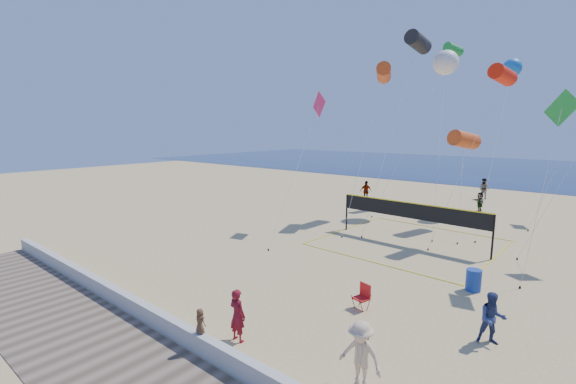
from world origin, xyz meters
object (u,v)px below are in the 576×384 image
Objects in this scene: woman at (237,315)px; camp_chair at (363,295)px; volleyball_net at (411,215)px; trash_barrel at (474,280)px.

camp_chair is (1.93, 4.40, -0.31)m from woman.
camp_chair is at bearing -75.14° from volleyball_net.
woman is 1.61× the size of camp_chair.
trash_barrel is 0.10× the size of volleyball_net.
camp_chair is at bearing -112.70° from woman.
woman reaches higher than camp_chair.
camp_chair is 9.35m from volleyball_net.
woman reaches higher than trash_barrel.
volleyball_net reaches higher than camp_chair.
trash_barrel is (4.61, 8.70, -0.40)m from woman.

